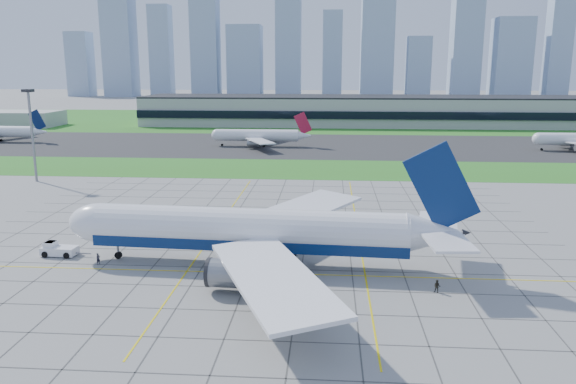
{
  "coord_description": "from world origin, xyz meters",
  "views": [
    {
      "loc": [
        12.08,
        -84.29,
        31.59
      ],
      "look_at": [
        4.01,
        25.21,
        7.0
      ],
      "focal_mm": 35.0,
      "sensor_mm": 36.0,
      "label": 1
    }
  ],
  "objects_px": {
    "light_mast": "(31,124)",
    "airliner": "(252,231)",
    "crew_far": "(437,286)",
    "crew_near": "(98,259)",
    "distant_jet_1": "(259,135)",
    "pushback_tug": "(58,249)"
  },
  "relations": [
    {
      "from": "crew_near",
      "to": "distant_jet_1",
      "type": "distance_m",
      "value": 140.22
    },
    {
      "from": "pushback_tug",
      "to": "distant_jet_1",
      "type": "bearing_deg",
      "value": 86.05
    },
    {
      "from": "pushback_tug",
      "to": "crew_far",
      "type": "relative_size",
      "value": 4.49
    },
    {
      "from": "light_mast",
      "to": "pushback_tug",
      "type": "height_order",
      "value": "light_mast"
    },
    {
      "from": "light_mast",
      "to": "pushback_tug",
      "type": "distance_m",
      "value": 72.56
    },
    {
      "from": "airliner",
      "to": "pushback_tug",
      "type": "xyz_separation_m",
      "value": [
        -33.84,
        2.22,
        -4.64
      ]
    },
    {
      "from": "pushback_tug",
      "to": "crew_far",
      "type": "height_order",
      "value": "pushback_tug"
    },
    {
      "from": "distant_jet_1",
      "to": "airliner",
      "type": "bearing_deg",
      "value": -83.34
    },
    {
      "from": "pushback_tug",
      "to": "crew_near",
      "type": "bearing_deg",
      "value": -20.27
    },
    {
      "from": "airliner",
      "to": "crew_far",
      "type": "distance_m",
      "value": 29.82
    },
    {
      "from": "light_mast",
      "to": "airliner",
      "type": "distance_m",
      "value": 94.93
    },
    {
      "from": "light_mast",
      "to": "crew_far",
      "type": "distance_m",
      "value": 122.91
    },
    {
      "from": "pushback_tug",
      "to": "light_mast",
      "type": "bearing_deg",
      "value": 124.05
    },
    {
      "from": "airliner",
      "to": "crew_far",
      "type": "bearing_deg",
      "value": -15.51
    },
    {
      "from": "light_mast",
      "to": "airliner",
      "type": "bearing_deg",
      "value": -42.15
    },
    {
      "from": "light_mast",
      "to": "distant_jet_1",
      "type": "bearing_deg",
      "value": 54.33
    },
    {
      "from": "airliner",
      "to": "distant_jet_1",
      "type": "xyz_separation_m",
      "value": [
        -16.14,
        138.29,
        -1.22
      ]
    },
    {
      "from": "airliner",
      "to": "crew_near",
      "type": "bearing_deg",
      "value": -172.92
    },
    {
      "from": "crew_near",
      "to": "crew_far",
      "type": "bearing_deg",
      "value": -62.7
    },
    {
      "from": "airliner",
      "to": "crew_near",
      "type": "distance_m",
      "value": 25.68
    },
    {
      "from": "light_mast",
      "to": "crew_far",
      "type": "xyz_separation_m",
      "value": [
        97.79,
        -72.88,
        -15.22
      ]
    },
    {
      "from": "crew_near",
      "to": "airliner",
      "type": "bearing_deg",
      "value": -50.52
    }
  ]
}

